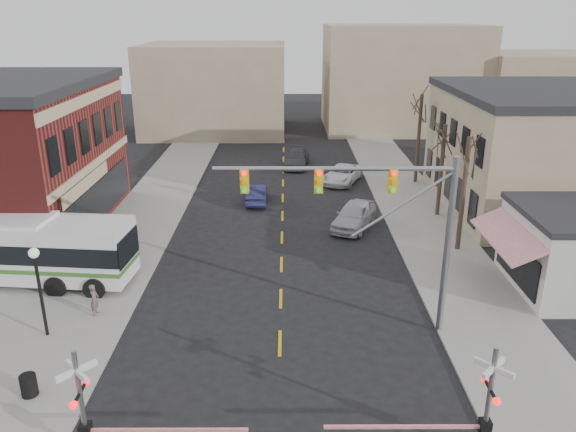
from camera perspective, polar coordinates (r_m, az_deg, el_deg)
The scene contains 18 objects.
ground at distance 23.10m, azimuth -0.89°, elevation -15.50°, with size 160.00×160.00×0.00m, color black.
sidewalk_west at distance 42.18m, azimuth -13.57°, elevation 0.99°, with size 5.00×60.00×0.12m, color gray.
sidewalk_east at distance 42.05m, azimuth 12.50°, elevation 1.02°, with size 5.00×60.00×0.12m, color gray.
tree_east_a at distance 33.92m, azimuth 17.37°, elevation 2.09°, with size 0.28×0.28×6.75m.
tree_east_b at distance 39.58m, azimuth 15.29°, elevation 4.46°, with size 0.28×0.28×6.30m.
tree_east_c at distance 47.06m, azimuth 13.12°, elevation 7.63°, with size 0.28×0.28×7.20m.
transit_bus at distance 32.59m, azimuth -26.95°, elevation -2.89°, with size 13.59×4.16×3.44m.
traffic_signal_mast at distance 23.45m, azimuth 9.84°, elevation 0.60°, with size 9.91×0.30×8.00m.
rr_crossing_west at distance 19.18m, azimuth -18.93°, elevation -17.92°, with size 5.60×1.36×4.00m.
rr_crossing_east at distance 19.26m, azimuth 18.43°, elevation -17.67°, with size 5.60×1.36×4.00m.
street_lamp at distance 25.91m, azimuth -24.12°, elevation -5.35°, with size 0.44×0.44×4.12m.
trash_bin at distance 23.50m, azimuth -24.84°, elevation -15.34°, with size 0.60×0.60×0.83m, color black.
car_a at distance 37.10m, azimuth 6.73°, elevation 0.08°, with size 2.00×4.97×1.69m, color #B3B2B7.
car_b at distance 41.86m, azimuth -3.23°, elevation 2.30°, with size 1.46×4.19×1.38m, color #1D1C47.
car_c at distance 47.01m, azimuth 5.55°, elevation 4.25°, with size 2.34×5.08×1.41m, color white.
car_d at distance 51.80m, azimuth 0.86°, elevation 5.88°, with size 2.10×5.17×1.50m, color #414247.
pedestrian_near at distance 27.73m, azimuth -19.06°, elevation -8.03°, with size 0.56×0.37×1.55m, color #5D4E4A.
pedestrian_far at distance 30.23m, azimuth -19.58°, elevation -5.64°, with size 0.78×0.60×1.60m, color #323C57.
Camera 1 is at (0.30, -18.79, 13.43)m, focal length 35.00 mm.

